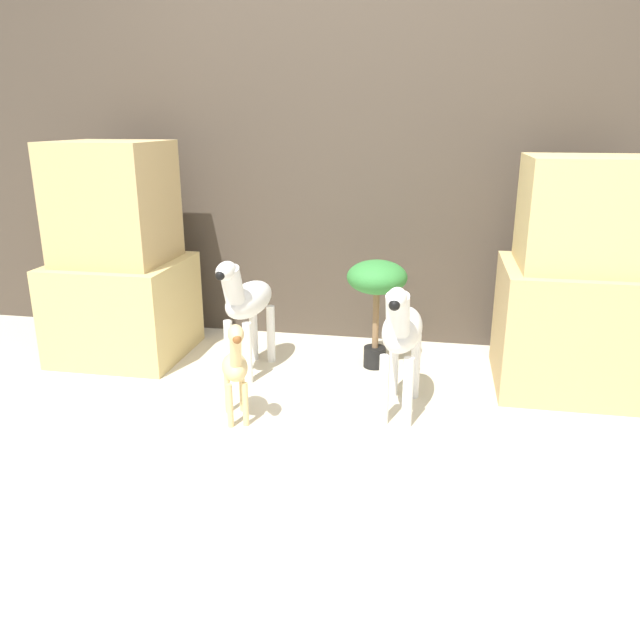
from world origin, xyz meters
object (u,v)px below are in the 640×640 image
object	(u,v)px
zebra_left	(246,302)
giraffe_figurine	(235,365)
zebra_right	(401,333)
potted_palm_front	(377,285)

from	to	relation	value
zebra_left	giraffe_figurine	xyz separation A→B (m)	(0.12, -0.55, -0.12)
zebra_right	giraffe_figurine	world-z (taller)	zebra_right
zebra_left	potted_palm_front	size ratio (longest dim) A/B	1.10
zebra_right	zebra_left	world-z (taller)	same
zebra_right	giraffe_figurine	size ratio (longest dim) A/B	1.32
zebra_left	giraffe_figurine	distance (m)	0.58
zebra_left	giraffe_figurine	size ratio (longest dim) A/B	1.32
zebra_right	potted_palm_front	bearing A→B (deg)	106.94
zebra_left	giraffe_figurine	world-z (taller)	zebra_left
zebra_right	potted_palm_front	size ratio (longest dim) A/B	1.10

